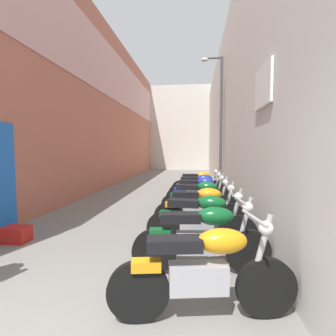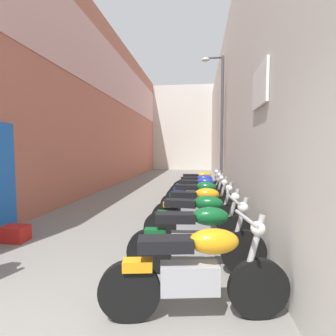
{
  "view_description": "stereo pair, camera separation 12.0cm",
  "coord_description": "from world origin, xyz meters",
  "px_view_note": "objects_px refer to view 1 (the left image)",
  "views": [
    {
      "loc": [
        1.42,
        -1.06,
        1.65
      ],
      "look_at": [
        0.59,
        6.48,
        1.11
      ],
      "focal_mm": 27.36,
      "sensor_mm": 36.0,
      "label": 1
    },
    {
      "loc": [
        1.54,
        -1.04,
        1.65
      ],
      "look_at": [
        0.59,
        6.48,
        1.11
      ],
      "focal_mm": 27.36,
      "sensor_mm": 36.0,
      "label": 2
    }
  ],
  "objects_px": {
    "motorcycle_third": "(201,219)",
    "motorcycle_sixth": "(199,192)",
    "motorcycle_eighth": "(198,183)",
    "motorcycle_fourth": "(200,208)",
    "motorcycle_fifth": "(200,198)",
    "motorcycle_nearest": "(204,270)",
    "plastic_crate": "(16,234)",
    "motorcycle_second": "(202,237)",
    "street_lamp": "(219,116)",
    "motorcycle_seventh": "(199,188)"
  },
  "relations": [
    {
      "from": "motorcycle_third",
      "to": "motorcycle_sixth",
      "type": "bearing_deg",
      "value": 90.0
    },
    {
      "from": "motorcycle_eighth",
      "to": "motorcycle_third",
      "type": "bearing_deg",
      "value": -90.0
    },
    {
      "from": "motorcycle_third",
      "to": "motorcycle_fourth",
      "type": "distance_m",
      "value": 0.84
    },
    {
      "from": "motorcycle_fourth",
      "to": "motorcycle_fifth",
      "type": "relative_size",
      "value": 1.0
    },
    {
      "from": "motorcycle_nearest",
      "to": "plastic_crate",
      "type": "distance_m",
      "value": 3.74
    },
    {
      "from": "motorcycle_third",
      "to": "motorcycle_eighth",
      "type": "relative_size",
      "value": 1.0
    },
    {
      "from": "motorcycle_second",
      "to": "motorcycle_third",
      "type": "xyz_separation_m",
      "value": [
        0.0,
        0.87,
        0.0
      ]
    },
    {
      "from": "motorcycle_sixth",
      "to": "plastic_crate",
      "type": "xyz_separation_m",
      "value": [
        -3.29,
        -2.84,
        -0.36
      ]
    },
    {
      "from": "motorcycle_nearest",
      "to": "motorcycle_fourth",
      "type": "distance_m",
      "value": 2.65
    },
    {
      "from": "motorcycle_sixth",
      "to": "plastic_crate",
      "type": "height_order",
      "value": "motorcycle_sixth"
    },
    {
      "from": "motorcycle_fifth",
      "to": "motorcycle_eighth",
      "type": "relative_size",
      "value": 1.0
    },
    {
      "from": "motorcycle_fifth",
      "to": "plastic_crate",
      "type": "distance_m",
      "value": 3.81
    },
    {
      "from": "motorcycle_third",
      "to": "motorcycle_second",
      "type": "bearing_deg",
      "value": -90.0
    },
    {
      "from": "motorcycle_third",
      "to": "plastic_crate",
      "type": "relative_size",
      "value": 4.2
    },
    {
      "from": "street_lamp",
      "to": "motorcycle_nearest",
      "type": "bearing_deg",
      "value": -95.75
    },
    {
      "from": "motorcycle_nearest",
      "to": "motorcycle_third",
      "type": "relative_size",
      "value": 0.99
    },
    {
      "from": "motorcycle_third",
      "to": "motorcycle_sixth",
      "type": "distance_m",
      "value": 2.78
    },
    {
      "from": "motorcycle_second",
      "to": "motorcycle_eighth",
      "type": "distance_m",
      "value": 5.49
    },
    {
      "from": "motorcycle_third",
      "to": "motorcycle_fourth",
      "type": "height_order",
      "value": "same"
    },
    {
      "from": "motorcycle_third",
      "to": "motorcycle_eighth",
      "type": "xyz_separation_m",
      "value": [
        -0.0,
        4.62,
        0.0
      ]
    },
    {
      "from": "motorcycle_nearest",
      "to": "motorcycle_fifth",
      "type": "xyz_separation_m",
      "value": [
        0.0,
        3.64,
        0.0
      ]
    },
    {
      "from": "motorcycle_fifth",
      "to": "street_lamp",
      "type": "height_order",
      "value": "street_lamp"
    },
    {
      "from": "street_lamp",
      "to": "motorcycle_eighth",
      "type": "bearing_deg",
      "value": -140.9
    },
    {
      "from": "motorcycle_nearest",
      "to": "plastic_crate",
      "type": "height_order",
      "value": "motorcycle_nearest"
    },
    {
      "from": "plastic_crate",
      "to": "motorcycle_seventh",
      "type": "bearing_deg",
      "value": 48.07
    },
    {
      "from": "street_lamp",
      "to": "motorcycle_fourth",
      "type": "bearing_deg",
      "value": -99.19
    },
    {
      "from": "motorcycle_third",
      "to": "plastic_crate",
      "type": "height_order",
      "value": "motorcycle_third"
    },
    {
      "from": "motorcycle_eighth",
      "to": "motorcycle_fourth",
      "type": "bearing_deg",
      "value": -90.0
    },
    {
      "from": "motorcycle_nearest",
      "to": "motorcycle_fifth",
      "type": "relative_size",
      "value": 0.99
    },
    {
      "from": "motorcycle_nearest",
      "to": "motorcycle_seventh",
      "type": "relative_size",
      "value": 0.99
    },
    {
      "from": "motorcycle_seventh",
      "to": "motorcycle_nearest",
      "type": "bearing_deg",
      "value": -90.0
    },
    {
      "from": "motorcycle_second",
      "to": "motorcycle_fourth",
      "type": "bearing_deg",
      "value": 90.0
    },
    {
      "from": "motorcycle_eighth",
      "to": "motorcycle_sixth",
      "type": "bearing_deg",
      "value": -90.0
    },
    {
      "from": "motorcycle_sixth",
      "to": "motorcycle_eighth",
      "type": "xyz_separation_m",
      "value": [
        0.0,
        1.83,
        0.0
      ]
    },
    {
      "from": "plastic_crate",
      "to": "motorcycle_fourth",
      "type": "bearing_deg",
      "value": 15.21
    },
    {
      "from": "motorcycle_nearest",
      "to": "motorcycle_fifth",
      "type": "bearing_deg",
      "value": 90.0
    },
    {
      "from": "motorcycle_third",
      "to": "motorcycle_fourth",
      "type": "xyz_separation_m",
      "value": [
        0.0,
        0.84,
        0.0
      ]
    },
    {
      "from": "motorcycle_sixth",
      "to": "street_lamp",
      "type": "height_order",
      "value": "street_lamp"
    },
    {
      "from": "motorcycle_fifth",
      "to": "motorcycle_seventh",
      "type": "relative_size",
      "value": 1.0
    },
    {
      "from": "motorcycle_seventh",
      "to": "motorcycle_sixth",
      "type": "bearing_deg",
      "value": -90.01
    },
    {
      "from": "motorcycle_fifth",
      "to": "motorcycle_eighth",
      "type": "xyz_separation_m",
      "value": [
        -0.0,
        2.78,
        0.0
      ]
    },
    {
      "from": "motorcycle_second",
      "to": "motorcycle_eighth",
      "type": "relative_size",
      "value": 1.0
    },
    {
      "from": "motorcycle_fifth",
      "to": "motorcycle_second",
      "type": "bearing_deg",
      "value": -90.0
    },
    {
      "from": "motorcycle_nearest",
      "to": "street_lamp",
      "type": "relative_size",
      "value": 0.37
    },
    {
      "from": "motorcycle_third",
      "to": "motorcycle_seventh",
      "type": "height_order",
      "value": "same"
    },
    {
      "from": "motorcycle_seventh",
      "to": "motorcycle_eighth",
      "type": "bearing_deg",
      "value": 90.0
    },
    {
      "from": "motorcycle_sixth",
      "to": "motorcycle_seventh",
      "type": "bearing_deg",
      "value": 89.99
    },
    {
      "from": "plastic_crate",
      "to": "street_lamp",
      "type": "xyz_separation_m",
      "value": [
        3.99,
        5.24,
        2.73
      ]
    },
    {
      "from": "motorcycle_sixth",
      "to": "street_lamp",
      "type": "bearing_deg",
      "value": 73.7
    },
    {
      "from": "motorcycle_second",
      "to": "motorcycle_third",
      "type": "relative_size",
      "value": 1.0
    }
  ]
}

